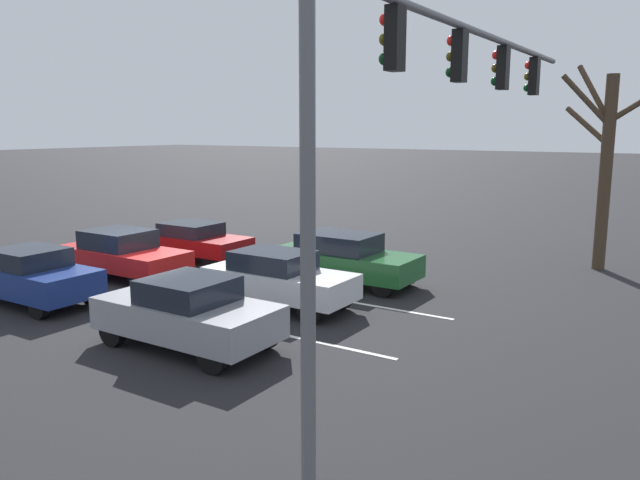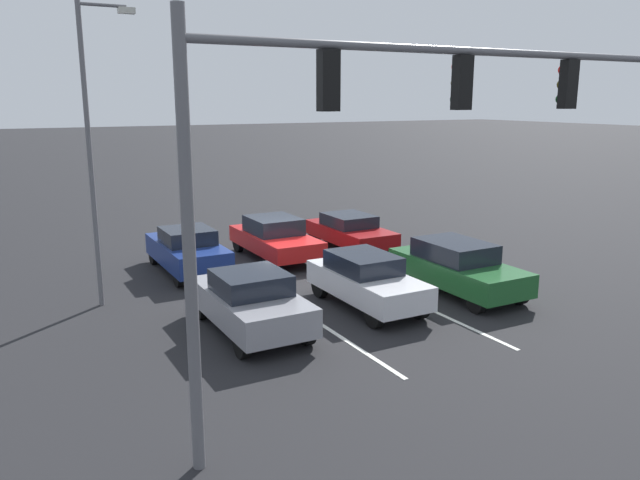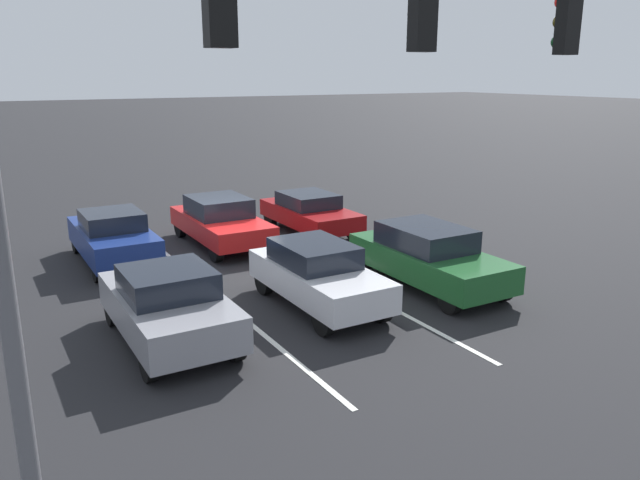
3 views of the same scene
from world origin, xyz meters
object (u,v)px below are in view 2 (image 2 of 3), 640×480
car_darkgreen_leftlane_front (457,266)px  street_lamp_right_shoulder (94,139)px  car_silver_midlane_front (366,280)px  car_gray_rightlane_front (251,301)px  car_maroon_leftlane_second (350,231)px  car_red_midlane_second (275,237)px  car_navy_rightlane_second (187,250)px  traffic_signal_gantry (427,121)px

car_darkgreen_leftlane_front → street_lamp_right_shoulder: size_ratio=0.56×
car_silver_midlane_front → car_gray_rightlane_front: bearing=3.4°
car_maroon_leftlane_second → car_silver_midlane_front: bearing=62.5°
car_silver_midlane_front → street_lamp_right_shoulder: bearing=-30.3°
car_darkgreen_leftlane_front → car_red_midlane_second: car_darkgreen_leftlane_front is taller
car_gray_rightlane_front → car_navy_rightlane_second: car_gray_rightlane_front is taller
car_gray_rightlane_front → car_maroon_leftlane_second: bearing=-136.8°
car_red_midlane_second → traffic_signal_gantry: size_ratio=0.36×
car_maroon_leftlane_second → car_gray_rightlane_front: bearing=43.2°
car_navy_rightlane_second → street_lamp_right_shoulder: bearing=35.9°
car_silver_midlane_front → car_gray_rightlane_front: car_gray_rightlane_front is taller
car_maroon_leftlane_second → traffic_signal_gantry: bearing=64.5°
car_darkgreen_leftlane_front → car_maroon_leftlane_second: 6.35m
car_darkgreen_leftlane_front → car_red_midlane_second: (3.17, -6.41, -0.01)m
car_navy_rightlane_second → traffic_signal_gantry: traffic_signal_gantry is taller
car_silver_midlane_front → car_maroon_leftlane_second: (-3.25, -6.24, -0.07)m
car_silver_midlane_front → car_maroon_leftlane_second: car_silver_midlane_front is taller
car_gray_rightlane_front → car_red_midlane_second: bearing=-119.3°
car_red_midlane_second → traffic_signal_gantry: (2.34, 11.70, 4.63)m
street_lamp_right_shoulder → car_silver_midlane_front: bearing=149.7°
car_maroon_leftlane_second → street_lamp_right_shoulder: bearing=14.3°
car_darkgreen_leftlane_front → car_red_midlane_second: 7.15m
car_darkgreen_leftlane_front → car_red_midlane_second: bearing=-63.7°
car_red_midlane_second → car_gray_rightlane_front: bearing=60.7°
car_darkgreen_leftlane_front → traffic_signal_gantry: bearing=43.8°
car_darkgreen_leftlane_front → car_gray_rightlane_front: bearing=0.9°
car_silver_midlane_front → street_lamp_right_shoulder: (6.46, -3.77, 3.94)m
car_gray_rightlane_front → car_maroon_leftlane_second: (-6.86, -6.45, -0.07)m
car_navy_rightlane_second → car_red_midlane_second: bearing=-175.2°
street_lamp_right_shoulder → car_red_midlane_second: bearing=-158.7°
car_silver_midlane_front → car_darkgreen_leftlane_front: bearing=178.0°
car_silver_midlane_front → traffic_signal_gantry: (2.30, 5.40, 4.63)m
street_lamp_right_shoulder → car_navy_rightlane_second: bearing=-144.1°
car_gray_rightlane_front → street_lamp_right_shoulder: bearing=-54.5°
car_silver_midlane_front → car_gray_rightlane_front: 3.62m
traffic_signal_gantry → street_lamp_right_shoulder: size_ratio=1.51×
car_silver_midlane_front → car_maroon_leftlane_second: size_ratio=0.98×
street_lamp_right_shoulder → traffic_signal_gantry: bearing=114.4°
car_gray_rightlane_front → traffic_signal_gantry: 7.07m
car_red_midlane_second → street_lamp_right_shoulder: bearing=21.3°
car_darkgreen_leftlane_front → car_gray_rightlane_front: size_ratio=1.13×
car_darkgreen_leftlane_front → car_red_midlane_second: size_ratio=1.03×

